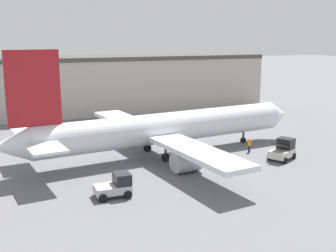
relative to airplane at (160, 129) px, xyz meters
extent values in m
plane|color=slate|center=(1.08, 0.12, -3.19)|extent=(400.00, 400.00, 0.00)
cube|color=#ADA89E|center=(-9.94, 31.66, 1.45)|extent=(82.84, 12.41, 9.28)
cube|color=#47423D|center=(-9.94, 31.66, 6.44)|extent=(82.84, 12.66, 0.70)
cylinder|color=silver|center=(1.08, 0.12, 0.03)|extent=(30.96, 6.81, 3.45)
cone|color=silver|center=(17.74, 1.96, 0.03)|extent=(3.11, 3.66, 3.38)
cone|color=silver|center=(-16.10, -1.78, 0.03)|extent=(4.13, 3.67, 3.27)
cube|color=silver|center=(-1.40, 8.48, -0.58)|extent=(5.17, 14.05, 0.50)
cube|color=silver|center=(0.49, -8.58, -0.58)|extent=(5.17, 14.05, 0.50)
cylinder|color=#ADADB2|center=(-1.17, 6.44, -2.04)|extent=(3.01, 2.49, 2.20)
cylinder|color=#ADADB2|center=(0.26, -6.54, -2.04)|extent=(3.01, 2.49, 2.20)
cube|color=maroon|center=(-13.53, -1.50, 5.40)|extent=(5.11, 0.92, 7.29)
cube|color=silver|center=(-13.95, 2.27, 0.37)|extent=(3.54, 4.45, 0.24)
cube|color=silver|center=(-13.11, -5.27, 0.37)|extent=(3.54, 4.45, 0.24)
cylinder|color=#38383D|center=(12.09, 1.34, -2.44)|extent=(0.28, 0.28, 1.50)
cylinder|color=black|center=(12.09, 1.34, -2.84)|extent=(0.73, 0.42, 0.70)
cylinder|color=#38383D|center=(-0.21, -2.28, -2.44)|extent=(0.28, 0.28, 1.50)
cylinder|color=black|center=(-0.21, -2.28, -2.74)|extent=(0.93, 0.45, 0.90)
cylinder|color=#38383D|center=(-0.70, 2.18, -2.44)|extent=(0.28, 0.28, 1.50)
cylinder|color=black|center=(-0.70, 2.18, -2.74)|extent=(0.93, 0.45, 0.90)
cylinder|color=#1E2338|center=(10.32, -2.67, -2.78)|extent=(0.27, 0.27, 0.81)
cylinder|color=orange|center=(10.32, -2.67, -2.06)|extent=(0.37, 0.37, 0.64)
sphere|color=tan|center=(10.32, -2.67, -1.62)|extent=(0.24, 0.24, 0.24)
cube|color=#B2B2B7|center=(-8.36, -10.04, -2.50)|extent=(3.07, 1.97, 0.68)
cube|color=black|center=(-7.51, -10.06, -1.68)|extent=(1.37, 1.74, 0.97)
cylinder|color=black|center=(-7.32, -11.01, -2.83)|extent=(0.72, 0.30, 0.71)
cylinder|color=black|center=(-7.28, -9.12, -2.83)|extent=(0.72, 0.30, 0.71)
cylinder|color=black|center=(-9.45, -10.96, -2.83)|extent=(0.72, 0.30, 0.71)
cylinder|color=black|center=(-9.40, -9.07, -2.83)|extent=(0.72, 0.30, 0.71)
cube|color=beige|center=(11.93, -6.66, -2.46)|extent=(3.73, 3.13, 0.80)
cube|color=black|center=(12.74, -6.25, -1.48)|extent=(2.03, 2.14, 1.14)
cube|color=#333333|center=(11.42, -6.92, -1.45)|extent=(2.38, 2.08, 0.77)
cylinder|color=black|center=(13.36, -6.98, -2.86)|extent=(0.72, 0.55, 0.67)
cylinder|color=black|center=(12.52, -5.31, -2.86)|extent=(0.72, 0.55, 0.67)
cylinder|color=black|center=(11.35, -8.01, -2.86)|extent=(0.72, 0.55, 0.67)
cylinder|color=black|center=(10.50, -6.34, -2.86)|extent=(0.72, 0.55, 0.67)
camera|label=1|loc=(-17.23, -43.18, 10.29)|focal=45.00mm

